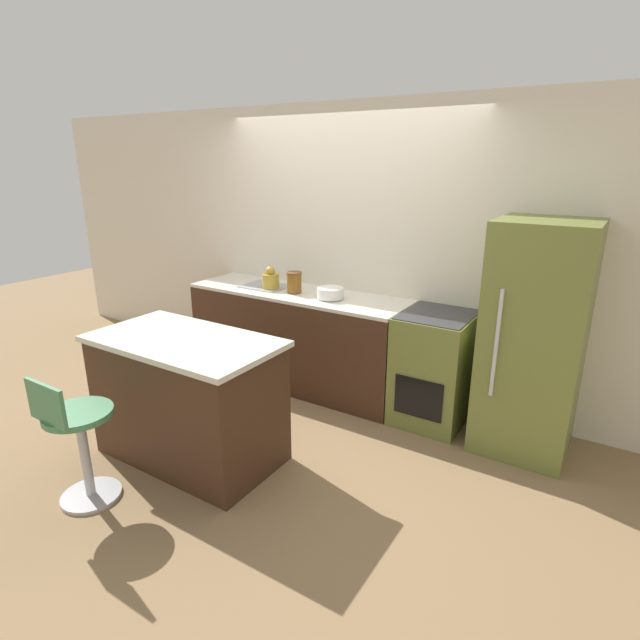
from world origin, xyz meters
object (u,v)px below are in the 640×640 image
at_px(refrigerator, 534,340).
at_px(kettle, 271,279).
at_px(oven_range, 434,368).
at_px(mixing_bowl, 330,293).
at_px(stool_chair, 78,439).

height_order(refrigerator, kettle, refrigerator).
relative_size(refrigerator, kettle, 8.12).
xyz_separation_m(oven_range, mixing_bowl, (-0.98, -0.05, 0.51)).
distance_m(kettle, mixing_bowl, 0.67).
relative_size(oven_range, stool_chair, 1.06).
height_order(oven_range, mixing_bowl, mixing_bowl).
distance_m(oven_range, mixing_bowl, 1.11).
bearing_deg(stool_chair, oven_range, 55.86).
xyz_separation_m(oven_range, refrigerator, (0.73, -0.02, 0.40)).
bearing_deg(refrigerator, mixing_bowl, -179.04).
relative_size(refrigerator, stool_chair, 1.95).
xyz_separation_m(oven_range, kettle, (-1.64, -0.05, 0.55)).
bearing_deg(kettle, refrigerator, 0.69).
bearing_deg(stool_chair, mixing_bowl, 76.40).
height_order(oven_range, refrigerator, refrigerator).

